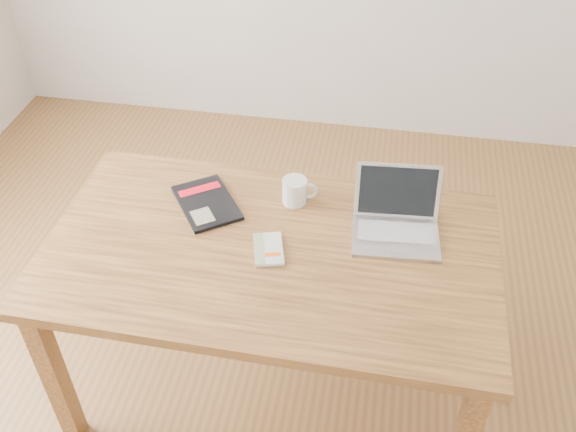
% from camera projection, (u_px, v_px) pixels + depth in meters
% --- Properties ---
extents(room, '(4.04, 4.04, 2.70)m').
position_uv_depth(room, '(227.00, 90.00, 1.74)').
color(room, brown).
rests_on(room, ground).
extents(desk, '(1.53, 0.89, 0.75)m').
position_uv_depth(desk, '(271.00, 267.00, 2.20)').
color(desk, brown).
rests_on(desk, ground).
extents(white_guidebook, '(0.13, 0.17, 0.01)m').
position_uv_depth(white_guidebook, '(269.00, 249.00, 2.13)').
color(white_guidebook, silver).
rests_on(white_guidebook, desk).
extents(black_guidebook, '(0.31, 0.33, 0.01)m').
position_uv_depth(black_guidebook, '(207.00, 203.00, 2.32)').
color(black_guidebook, black).
rests_on(black_guidebook, desk).
extents(laptop, '(0.31, 0.29, 0.20)m').
position_uv_depth(laptop, '(396.00, 220.00, 2.19)').
color(laptop, silver).
rests_on(laptop, desk).
extents(coffee_mug, '(0.13, 0.09, 0.10)m').
position_uv_depth(coffee_mug, '(296.00, 191.00, 2.30)').
color(coffee_mug, white).
rests_on(coffee_mug, desk).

